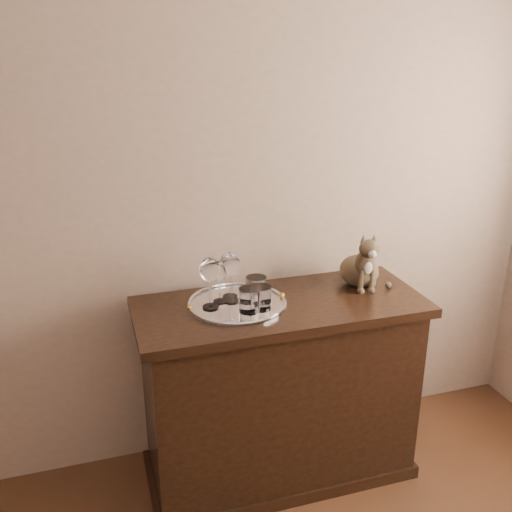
{
  "coord_description": "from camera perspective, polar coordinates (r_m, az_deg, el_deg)",
  "views": [
    {
      "loc": [
        -0.13,
        -0.06,
        1.84
      ],
      "look_at": [
        0.5,
        1.95,
        1.06
      ],
      "focal_mm": 40.0,
      "sensor_mm": 36.0,
      "label": 1
    }
  ],
  "objects": [
    {
      "name": "tumbler_b",
      "position": [
        2.24,
        -0.65,
        -4.43
      ],
      "size": [
        0.09,
        0.09,
        0.1
      ],
      "primitive_type": "cylinder",
      "color": "white",
      "rests_on": "tray"
    },
    {
      "name": "wine_glass_a",
      "position": [
        2.31,
        -3.67,
        -2.59
      ],
      "size": [
        0.07,
        0.07,
        0.18
      ],
      "primitive_type": null,
      "color": "white",
      "rests_on": "tray"
    },
    {
      "name": "tumbler_c",
      "position": [
        2.35,
        0.01,
        -3.22
      ],
      "size": [
        0.09,
        0.09,
        0.1
      ],
      "primitive_type": "cylinder",
      "color": "white",
      "rests_on": "tray"
    },
    {
      "name": "sideboard",
      "position": [
        2.56,
        2.35,
        -13.33
      ],
      "size": [
        1.2,
        0.5,
        0.85
      ],
      "primitive_type": null,
      "color": "black",
      "rests_on": "ground"
    },
    {
      "name": "cat",
      "position": [
        2.52,
        10.36,
        -0.08
      ],
      "size": [
        0.29,
        0.27,
        0.26
      ],
      "primitive_type": null,
      "rotation": [
        0.0,
        0.0,
        -0.13
      ],
      "color": "#4A3A2C",
      "rests_on": "sideboard"
    },
    {
      "name": "wine_glass_d",
      "position": [
        2.31,
        -2.48,
        -2.19
      ],
      "size": [
        0.08,
        0.08,
        0.21
      ],
      "primitive_type": null,
      "color": "silver",
      "rests_on": "tray"
    },
    {
      "name": "wine_glass_c",
      "position": [
        2.25,
        -4.62,
        -2.7
      ],
      "size": [
        0.08,
        0.08,
        0.21
      ],
      "primitive_type": null,
      "color": "white",
      "rests_on": "tray"
    },
    {
      "name": "tray",
      "position": [
        2.33,
        -1.9,
        -4.86
      ],
      "size": [
        0.4,
        0.4,
        0.01
      ],
      "primitive_type": "cylinder",
      "color": "silver",
      "rests_on": "sideboard"
    },
    {
      "name": "tumbler_a",
      "position": [
        2.26,
        0.49,
        -4.19
      ],
      "size": [
        0.08,
        0.08,
        0.09
      ],
      "primitive_type": "cylinder",
      "color": "white",
      "rests_on": "tray"
    },
    {
      "name": "wine_glass_b",
      "position": [
        2.34,
        -2.65,
        -1.9
      ],
      "size": [
        0.08,
        0.08,
        0.2
      ],
      "primitive_type": null,
      "color": "silver",
      "rests_on": "tray"
    },
    {
      "name": "wall_back",
      "position": [
        2.37,
        -13.86,
        7.72
      ],
      "size": [
        4.0,
        0.1,
        2.7
      ],
      "primitive_type": "cube",
      "color": "tan",
      "rests_on": "ground"
    }
  ]
}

